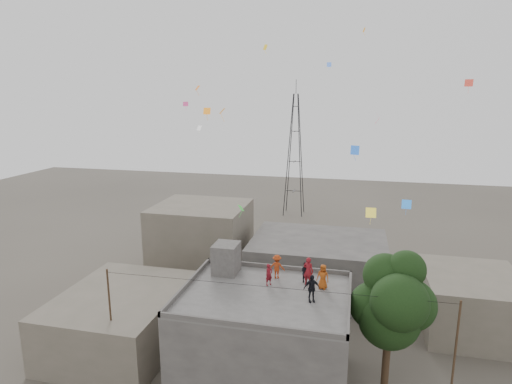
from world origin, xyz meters
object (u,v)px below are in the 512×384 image
Objects in this scene: stair_head_box at (226,258)px; transmission_tower at (295,155)px; tree at (393,303)px; person_dark_adult at (312,288)px; person_red_adult at (308,271)px.

transmission_tower reaches higher than stair_head_box.
tree reaches higher than person_dark_adult.
person_dark_adult is at bearing -80.45° from transmission_tower.
person_dark_adult is at bearing -169.06° from tree.
tree is (10.57, -2.00, -1.00)m from stair_head_box.
transmission_tower is 10.97× the size of person_red_adult.
tree reaches higher than person_red_adult.
transmission_tower is 38.69m from person_red_adult.
transmission_tower reaches higher than tree.
transmission_tower is at bearing 91.23° from stair_head_box.
tree is at bearing -14.40° from person_dark_adult.
person_dark_adult is (0.43, -2.18, -0.10)m from person_red_adult.
stair_head_box is at bearing -88.77° from transmission_tower.
person_dark_adult is (5.98, -2.89, -0.18)m from stair_head_box.
stair_head_box is 6.64m from person_dark_adult.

